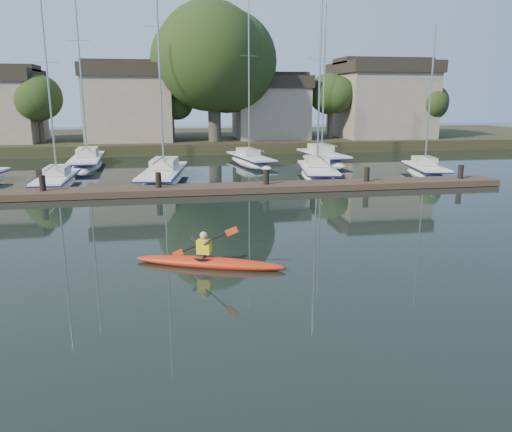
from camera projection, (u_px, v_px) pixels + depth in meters
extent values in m
plane|color=black|center=(256.00, 281.00, 14.47)|extent=(160.00, 160.00, 0.00)
ellipsoid|color=#C6440F|center=(209.00, 263.00, 15.74)|extent=(4.82, 2.37, 0.37)
cylinder|color=black|center=(204.00, 259.00, 15.74)|extent=(0.95, 0.95, 0.10)
imported|color=#2B2629|center=(204.00, 247.00, 15.65)|extent=(0.38, 0.45, 1.06)
cube|color=yellow|center=(204.00, 247.00, 15.65)|extent=(0.50, 0.43, 0.44)
sphere|color=tan|center=(204.00, 235.00, 15.56)|extent=(0.24, 0.24, 0.24)
cube|color=#4B352A|center=(214.00, 189.00, 27.84)|extent=(34.00, 2.00, 0.35)
cylinder|color=black|center=(43.00, 192.00, 26.33)|extent=(0.32, 0.32, 1.80)
cylinder|color=black|center=(159.00, 189.00, 27.32)|extent=(0.32, 0.32, 1.80)
cylinder|color=black|center=(266.00, 185.00, 28.31)|extent=(0.32, 0.32, 1.80)
cylinder|color=black|center=(366.00, 182.00, 29.30)|extent=(0.32, 0.32, 1.80)
cylinder|color=black|center=(460.00, 180.00, 30.29)|extent=(0.32, 0.32, 1.80)
ellipsoid|color=white|center=(57.00, 190.00, 30.38)|extent=(1.88, 7.57, 1.69)
cube|color=white|center=(56.00, 177.00, 30.19)|extent=(1.79, 6.20, 0.12)
cube|color=navy|center=(56.00, 178.00, 30.21)|extent=(1.86, 6.36, 0.07)
cube|color=#BCB5AC|center=(57.00, 170.00, 30.55)|extent=(1.25, 2.12, 0.49)
cylinder|color=#9EA0A5|center=(48.00, 85.00, 29.15)|extent=(0.11, 0.11, 10.68)
cylinder|color=#9EA0A5|center=(51.00, 168.00, 28.94)|extent=(0.07, 2.87, 0.07)
cylinder|color=#9EA0A5|center=(46.00, 62.00, 28.85)|extent=(1.42, 0.03, 0.03)
ellipsoid|color=white|center=(164.00, 186.00, 32.20)|extent=(3.71, 9.97, 2.06)
cube|color=white|center=(163.00, 171.00, 31.97)|extent=(3.34, 8.22, 0.15)
cube|color=navy|center=(163.00, 172.00, 31.99)|extent=(3.46, 8.43, 0.09)
cube|color=#BCB5AC|center=(164.00, 163.00, 32.45)|extent=(1.91, 2.93, 0.60)
cylinder|color=#9EA0A5|center=(159.00, 55.00, 30.60)|extent=(0.13, 0.13, 14.07)
cylinder|color=#9EA0A5|center=(159.00, 160.00, 30.35)|extent=(0.64, 3.67, 0.09)
cylinder|color=#9EA0A5|center=(158.00, 26.00, 30.20)|extent=(1.72, 0.29, 0.03)
ellipsoid|color=white|center=(317.00, 181.00, 33.81)|extent=(3.44, 8.46, 1.95)
cube|color=white|center=(318.00, 167.00, 33.59)|extent=(3.10, 6.98, 0.14)
cube|color=navy|center=(318.00, 169.00, 33.61)|extent=(3.21, 7.16, 0.08)
cube|color=#BCB5AC|center=(317.00, 161.00, 33.98)|extent=(1.79, 2.50, 0.57)
cylinder|color=#9EA0A5|center=(320.00, 80.00, 32.50)|extent=(0.12, 0.12, 11.31)
cylinder|color=#9EA0A5|center=(320.00, 157.00, 32.20)|extent=(0.58, 3.10, 0.08)
cylinder|color=#9EA0A5|center=(320.00, 58.00, 32.18)|extent=(1.63, 0.29, 0.03)
ellipsoid|color=white|center=(425.00, 178.00, 34.71)|extent=(3.08, 6.76, 1.77)
cube|color=white|center=(426.00, 166.00, 34.51)|extent=(2.78, 5.59, 0.13)
cube|color=navy|center=(426.00, 167.00, 34.53)|extent=(2.88, 5.73, 0.07)
cube|color=#BCB5AC|center=(424.00, 161.00, 34.81)|extent=(1.61, 2.03, 0.51)
cylinder|color=#9EA0A5|center=(430.00, 97.00, 33.60)|extent=(0.11, 0.11, 9.32)
cylinder|color=#9EA0A5|center=(431.00, 157.00, 33.39)|extent=(0.51, 2.45, 0.07)
cylinder|color=#9EA0A5|center=(432.00, 79.00, 33.34)|extent=(1.47, 0.29, 0.03)
ellipsoid|color=white|center=(88.00, 170.00, 39.12)|extent=(2.76, 9.75, 2.04)
cube|color=white|center=(87.00, 157.00, 38.90)|extent=(2.56, 8.01, 0.15)
cube|color=navy|center=(87.00, 158.00, 38.92)|extent=(2.65, 8.21, 0.09)
cube|color=#BCB5AC|center=(87.00, 152.00, 39.35)|extent=(1.64, 2.78, 0.59)
cylinder|color=#9EA0A5|center=(80.00, 64.00, 37.53)|extent=(0.13, 0.13, 13.94)
cylinder|color=#9EA0A5|center=(84.00, 148.00, 37.33)|extent=(0.28, 3.67, 0.09)
cylinder|color=#9EA0A5|center=(78.00, 40.00, 37.14)|extent=(1.71, 0.12, 0.03)
ellipsoid|color=white|center=(250.00, 166.00, 40.65)|extent=(3.48, 9.14, 1.70)
cube|color=white|center=(250.00, 156.00, 40.46)|extent=(3.10, 7.54, 0.13)
cube|color=navy|center=(250.00, 157.00, 40.47)|extent=(3.20, 7.73, 0.07)
cube|color=#BCB5AC|center=(248.00, 152.00, 40.87)|extent=(1.69, 2.69, 0.49)
cylinder|color=#9EA0A5|center=(249.00, 76.00, 39.23)|extent=(0.11, 0.11, 12.53)
cylinder|color=#9EA0A5|center=(256.00, 149.00, 39.06)|extent=(0.69, 3.36, 0.07)
cylinder|color=#9EA0A5|center=(249.00, 56.00, 38.87)|extent=(1.41, 0.29, 0.03)
ellipsoid|color=white|center=(322.00, 165.00, 41.84)|extent=(2.94, 8.78, 2.05)
cube|color=white|center=(323.00, 153.00, 41.61)|extent=(2.71, 7.22, 0.15)
cube|color=navy|center=(323.00, 154.00, 41.63)|extent=(2.81, 7.40, 0.09)
cube|color=#BCB5AC|center=(321.00, 148.00, 42.00)|extent=(1.70, 2.53, 0.59)
cylinder|color=#9EA0A5|center=(324.00, 79.00, 40.45)|extent=(0.13, 0.13, 11.86)
cylinder|color=#9EA0A5|center=(329.00, 144.00, 40.19)|extent=(0.34, 3.28, 0.09)
cylinder|color=#9EA0A5|center=(325.00, 61.00, 40.12)|extent=(1.72, 0.17, 0.03)
cube|color=#233018|center=(190.00, 139.00, 56.51)|extent=(90.00, 24.00, 1.00)
cube|color=gray|center=(0.00, 112.00, 47.04)|extent=(7.00, 7.00, 5.50)
cube|color=gray|center=(130.00, 109.00, 48.96)|extent=(8.00, 8.00, 6.00)
cube|color=#2C2620|center=(128.00, 71.00, 48.12)|extent=(8.40, 8.40, 1.20)
cube|color=gray|center=(270.00, 114.00, 51.38)|extent=(7.00, 7.00, 5.00)
cube|color=#2C2620|center=(270.00, 82.00, 50.66)|extent=(7.35, 7.35, 1.20)
cube|color=gray|center=(380.00, 106.00, 53.19)|extent=(9.00, 9.00, 6.50)
cube|color=#2C2620|center=(382.00, 68.00, 52.29)|extent=(9.45, 9.45, 1.20)
cylinder|color=#554A44|center=(214.00, 115.00, 47.52)|extent=(1.20, 1.20, 5.00)
sphere|color=black|center=(213.00, 60.00, 46.35)|extent=(8.50, 8.50, 8.50)
cylinder|color=#554A44|center=(41.00, 127.00, 46.07)|extent=(0.48, 0.48, 3.00)
sphere|color=black|center=(38.00, 99.00, 45.49)|extent=(3.40, 3.40, 3.40)
cylinder|color=#554A44|center=(172.00, 127.00, 47.60)|extent=(0.38, 0.38, 2.80)
sphere|color=black|center=(171.00, 103.00, 47.08)|extent=(2.72, 2.72, 2.72)
cylinder|color=#554A44|center=(330.00, 123.00, 51.15)|extent=(0.50, 0.50, 3.20)
sphere|color=black|center=(331.00, 96.00, 50.53)|extent=(3.57, 3.57, 3.57)
cylinder|color=#554A44|center=(427.00, 125.00, 51.43)|extent=(0.41, 0.41, 2.60)
sphere|color=black|center=(429.00, 104.00, 50.92)|extent=(2.89, 2.89, 2.89)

